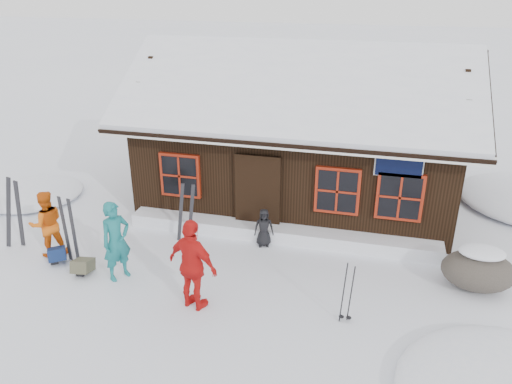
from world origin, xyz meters
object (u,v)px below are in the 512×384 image
at_px(skier_crouched, 264,228).
at_px(boulder, 478,270).
at_px(skier_orange_left, 47,224).
at_px(backpack_olive, 83,268).
at_px(skier_teal, 116,241).
at_px(ski_pair_left, 14,214).
at_px(backpack_blue, 57,256).
at_px(skier_orange_right, 193,265).
at_px(ski_poles, 347,294).

distance_m(skier_crouched, boulder, 4.69).
xyz_separation_m(skier_orange_left, backpack_olive, (1.16, -0.55, -0.66)).
height_order(skier_teal, backpack_olive, skier_teal).
xyz_separation_m(skier_orange_left, ski_pair_left, (-0.94, 0.12, 0.07)).
bearing_deg(skier_teal, boulder, -47.53).
relative_size(skier_crouched, backpack_olive, 1.95).
relative_size(skier_crouched, backpack_blue, 1.92).
height_order(skier_orange_right, boulder, skier_orange_right).
relative_size(skier_teal, skier_orange_right, 0.94).
xyz_separation_m(skier_orange_right, ski_pair_left, (-4.86, 1.17, -0.07)).
xyz_separation_m(skier_orange_left, skier_crouched, (4.65, 1.61, -0.32)).
distance_m(skier_teal, ski_pair_left, 3.00).
distance_m(skier_orange_left, ski_pair_left, 0.96).
bearing_deg(skier_teal, backpack_blue, 114.08).
bearing_deg(backpack_blue, skier_orange_right, -48.28).
relative_size(skier_orange_left, backpack_blue, 3.20).
distance_m(skier_crouched, backpack_olive, 4.12).
distance_m(ski_pair_left, ski_poles, 7.79).
distance_m(skier_orange_right, backpack_blue, 3.76).
distance_m(skier_crouched, ski_poles, 3.20).
relative_size(skier_crouched, ski_poles, 0.74).
relative_size(skier_orange_left, skier_crouched, 1.67).
xyz_separation_m(skier_teal, skier_crouched, (2.66, 2.08, -0.40)).
bearing_deg(skier_crouched, backpack_olive, -165.27).
distance_m(skier_teal, backpack_blue, 1.84).
xyz_separation_m(skier_orange_right, backpack_blue, (-3.59, 0.79, -0.80)).
height_order(ski_pair_left, ski_poles, ski_pair_left).
xyz_separation_m(boulder, ski_pair_left, (-10.25, -0.87, 0.43)).
bearing_deg(skier_teal, ski_poles, -62.41).
xyz_separation_m(boulder, backpack_blue, (-8.98, -1.24, -0.30)).
xyz_separation_m(skier_teal, ski_pair_left, (-2.94, 0.59, -0.01)).
distance_m(backpack_blue, backpack_olive, 0.88).
xyz_separation_m(skier_orange_left, backpack_blue, (0.33, -0.26, -0.65)).
distance_m(skier_teal, skier_orange_right, 2.01).
bearing_deg(backpack_blue, backpack_olive, -54.86).
xyz_separation_m(skier_orange_left, skier_orange_right, (3.92, -1.05, 0.15)).
height_order(boulder, backpack_olive, boulder).
xyz_separation_m(skier_teal, ski_poles, (4.79, -0.30, -0.28)).
bearing_deg(boulder, skier_teal, -168.76).
relative_size(boulder, ski_pair_left, 0.80).
distance_m(skier_orange_right, backpack_olive, 2.92).
distance_m(boulder, ski_poles, 3.08).
relative_size(skier_teal, backpack_olive, 3.61).
bearing_deg(skier_crouched, skier_teal, -158.92).
bearing_deg(ski_poles, skier_crouched, 131.82).
height_order(skier_teal, skier_orange_right, skier_orange_right).
distance_m(skier_teal, skier_orange_left, 2.05).
height_order(skier_orange_right, ski_poles, skier_orange_right).
bearing_deg(boulder, skier_orange_right, -159.30).
bearing_deg(backpack_olive, boulder, 2.12).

